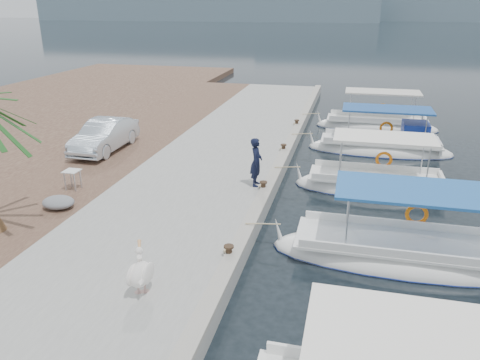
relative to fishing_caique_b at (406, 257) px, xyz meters
name	(u,v)px	position (x,y,z in m)	size (l,w,h in m)	color
ground	(265,220)	(-4.48, 1.70, -0.12)	(400.00, 400.00, 0.00)	black
concrete_quay	(220,162)	(-7.48, 6.70, 0.13)	(6.00, 40.00, 0.50)	gray
quay_curb	(281,160)	(-4.70, 6.70, 0.44)	(0.44, 40.00, 0.12)	gray
cobblestone_strip	(120,154)	(-12.48, 6.70, 0.13)	(4.00, 40.00, 0.50)	#4F3529
distant_hills	(429,1)	(25.13, 203.20, 7.49)	(330.00, 60.00, 18.00)	gray
fishing_caique_b	(406,257)	(0.00, 0.00, 0.00)	(7.79, 2.41, 2.83)	white
fishing_caique_c	(375,188)	(-0.72, 5.40, 0.00)	(6.34, 2.13, 2.83)	white
fishing_caique_d	(382,149)	(-0.26, 10.75, 0.07)	(7.05, 2.17, 2.83)	white
fishing_caique_e	(376,127)	(-0.37, 15.52, 0.00)	(7.04, 2.14, 2.83)	white
mooring_bollards	(263,185)	(-4.83, 3.20, 0.57)	(0.28, 20.28, 0.33)	black
pelican	(140,273)	(-6.43, -3.91, 0.91)	(0.80, 1.30, 1.03)	tan
fisherman	(256,162)	(-5.19, 3.62, 1.30)	(0.67, 0.44, 1.85)	black
parked_car	(105,135)	(-12.98, 6.37, 1.09)	(1.52, 4.36, 1.44)	silver
tarp_bundle	(58,202)	(-11.26, -0.01, 0.58)	(1.10, 0.90, 0.40)	slate
folding_table	(72,176)	(-11.72, 1.64, 0.90)	(0.55, 0.55, 0.73)	silver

